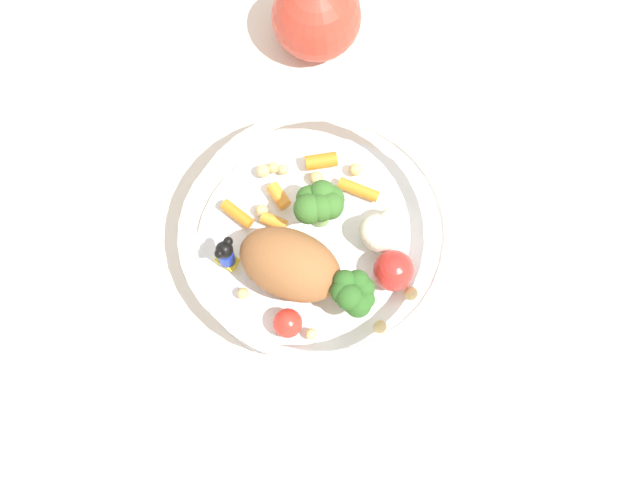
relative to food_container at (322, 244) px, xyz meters
The scene contains 3 objects.
ground_plane 0.04m from the food_container, 157.17° to the left, with size 2.40×2.40×0.00m, color silver.
food_container is the anchor object (origin of this frame).
loose_apple 0.21m from the food_container, 62.80° to the left, with size 0.08×0.08×0.09m.
Camera 1 is at (-0.11, -0.24, 0.75)m, focal length 52.80 mm.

